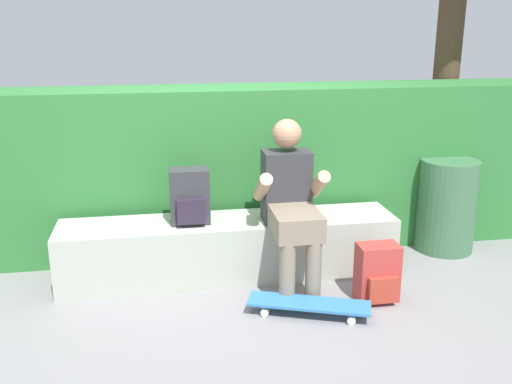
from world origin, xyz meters
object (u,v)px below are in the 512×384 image
at_px(bench_main, 229,248).
at_px(backpack_on_ground, 378,274).
at_px(skateboard_near_person, 309,304).
at_px(person_skater, 291,200).
at_px(backpack_on_bench, 190,197).
at_px(trash_bin, 447,205).

height_order(bench_main, backpack_on_ground, bench_main).
height_order(bench_main, skateboard_near_person, bench_main).
relative_size(person_skater, backpack_on_ground, 2.99).
distance_m(bench_main, backpack_on_ground, 1.11).
bearing_deg(person_skater, backpack_on_bench, 163.39).
xyz_separation_m(skateboard_near_person, trash_bin, (1.41, 0.91, 0.31)).
distance_m(backpack_on_bench, trash_bin, 2.16).
bearing_deg(backpack_on_ground, bench_main, 149.36).
bearing_deg(person_skater, bench_main, 152.28).
relative_size(person_skater, trash_bin, 1.55).
bearing_deg(backpack_on_bench, person_skater, -16.61).
bearing_deg(trash_bin, backpack_on_bench, -173.92).
xyz_separation_m(backpack_on_bench, trash_bin, (2.13, 0.23, -0.25)).
bearing_deg(backpack_on_bench, bench_main, 1.91).
height_order(bench_main, person_skater, person_skater).
bearing_deg(bench_main, skateboard_near_person, -58.07).
height_order(skateboard_near_person, backpack_on_ground, backpack_on_ground).
relative_size(bench_main, backpack_on_bench, 6.22).
relative_size(backpack_on_bench, trash_bin, 0.52).
bearing_deg(backpack_on_bench, backpack_on_ground, -24.18).
xyz_separation_m(bench_main, person_skater, (0.41, -0.22, 0.42)).
height_order(person_skater, trash_bin, person_skater).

